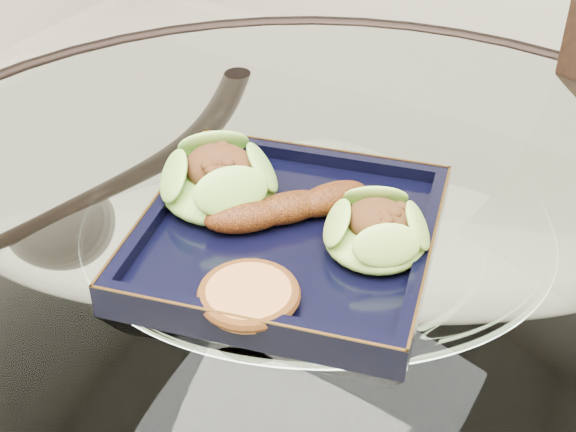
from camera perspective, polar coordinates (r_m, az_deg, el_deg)
The scene contains 6 objects.
dining_table at distance 0.88m, azimuth 1.76°, elevation -10.96°, with size 1.13×1.13×0.77m.
navy_plate at distance 0.76m, azimuth 0.00°, elevation -1.82°, with size 0.27×0.27×0.02m, color black.
lettuce_wrap_left at distance 0.79m, azimuth -4.93°, elevation 2.36°, with size 0.11×0.11×0.04m, color #5B8C28.
lettuce_wrap_right at distance 0.73m, azimuth 6.30°, elevation -1.28°, with size 0.09×0.09×0.03m, color #61962B.
roasted_plantain at distance 0.76m, azimuth 0.04°, elevation 0.60°, with size 0.16×0.03×0.03m, color #662B0A.
crumb_patty at distance 0.68m, azimuth -2.80°, elevation -5.71°, with size 0.08×0.08×0.01m, color #AF703A.
Camera 1 is at (0.28, -0.52, 1.24)m, focal length 50.00 mm.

